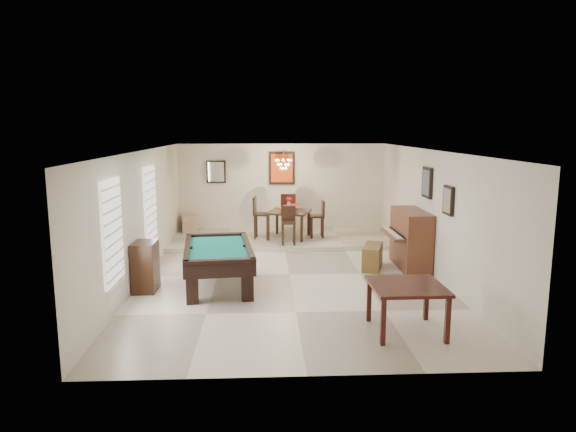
{
  "coord_description": "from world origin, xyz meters",
  "views": [
    {
      "loc": [
        -0.52,
        -10.43,
        3.05
      ],
      "look_at": [
        0.0,
        0.6,
        1.15
      ],
      "focal_mm": 32.0,
      "sensor_mm": 36.0,
      "label": 1
    }
  ],
  "objects": [
    {
      "name": "ground_plane",
      "position": [
        0.0,
        0.0,
        -0.01
      ],
      "size": [
        6.0,
        9.0,
        0.02
      ],
      "primitive_type": "cube",
      "color": "beige"
    },
    {
      "name": "dining_chair_west",
      "position": [
        -0.59,
        3.1,
        0.68
      ],
      "size": [
        0.47,
        0.47,
        1.13
      ],
      "primitive_type": null,
      "rotation": [
        0.0,
        0.0,
        1.44
      ],
      "color": "black",
      "rests_on": "dining_step"
    },
    {
      "name": "window_left_front",
      "position": [
        -2.97,
        -2.2,
        1.4
      ],
      "size": [
        0.06,
        1.0,
        1.7
      ],
      "primitive_type": "cube",
      "color": "white",
      "rests_on": "wall_left"
    },
    {
      "name": "ceiling",
      "position": [
        0.0,
        0.0,
        2.6
      ],
      "size": [
        6.0,
        9.0,
        0.04
      ],
      "primitive_type": "cube",
      "color": "white",
      "rests_on": "wall_back"
    },
    {
      "name": "dining_chair_north",
      "position": [
        0.17,
        3.88,
        0.68
      ],
      "size": [
        0.45,
        0.45,
        1.12
      ],
      "primitive_type": null,
      "rotation": [
        0.0,
        0.0,
        3.05
      ],
      "color": "black",
      "rests_on": "dining_step"
    },
    {
      "name": "pool_table",
      "position": [
        -1.42,
        -0.74,
        0.39
      ],
      "size": [
        1.51,
        2.45,
        0.77
      ],
      "primitive_type": null,
      "rotation": [
        0.0,
        0.0,
        0.12
      ],
      "color": "black",
      "rests_on": "ground_plane"
    },
    {
      "name": "chandelier",
      "position": [
        0.0,
        3.2,
        2.2
      ],
      "size": [
        0.44,
        0.44,
        0.6
      ],
      "primitive_type": null,
      "color": "#FFE5B2",
      "rests_on": "ceiling"
    },
    {
      "name": "back_painting",
      "position": [
        0.0,
        4.46,
        1.9
      ],
      "size": [
        0.75,
        0.06,
        0.95
      ],
      "primitive_type": "cube",
      "color": "#D84C14",
      "rests_on": "wall_back"
    },
    {
      "name": "wall_front",
      "position": [
        0.0,
        -4.5,
        1.3
      ],
      "size": [
        6.0,
        0.04,
        2.6
      ],
      "primitive_type": "cube",
      "color": "silver",
      "rests_on": "ground_plane"
    },
    {
      "name": "piano_bench",
      "position": [
        1.85,
        0.41,
        0.26
      ],
      "size": [
        0.63,
        1.0,
        0.52
      ],
      "primitive_type": "cube",
      "rotation": [
        0.0,
        0.0,
        -0.32
      ],
      "color": "brown",
      "rests_on": "ground_plane"
    },
    {
      "name": "wall_right",
      "position": [
        3.0,
        0.0,
        1.3
      ],
      "size": [
        0.04,
        9.0,
        2.6
      ],
      "primitive_type": "cube",
      "color": "silver",
      "rests_on": "ground_plane"
    },
    {
      "name": "dining_step",
      "position": [
        0.0,
        3.25,
        0.06
      ],
      "size": [
        6.0,
        2.5,
        0.12
      ],
      "primitive_type": "cube",
      "color": "beige",
      "rests_on": "ground_plane"
    },
    {
      "name": "wall_left",
      "position": [
        -3.0,
        0.0,
        1.3
      ],
      "size": [
        0.04,
        9.0,
        2.6
      ],
      "primitive_type": "cube",
      "color": "silver",
      "rests_on": "ground_plane"
    },
    {
      "name": "upright_piano",
      "position": [
        2.55,
        0.47,
        0.64
      ],
      "size": [
        0.85,
        1.52,
        1.27
      ],
      "primitive_type": null,
      "color": "brown",
      "rests_on": "ground_plane"
    },
    {
      "name": "dining_chair_east",
      "position": [
        0.9,
        3.11,
        0.62
      ],
      "size": [
        0.37,
        0.37,
        1.01
      ],
      "primitive_type": null,
      "rotation": [
        0.0,
        0.0,
        -1.57
      ],
      "color": "black",
      "rests_on": "dining_step"
    },
    {
      "name": "back_mirror",
      "position": [
        -1.9,
        4.46,
        1.8
      ],
      "size": [
        0.55,
        0.06,
        0.65
      ],
      "primitive_type": "cube",
      "color": "white",
      "rests_on": "wall_back"
    },
    {
      "name": "right_picture_upper",
      "position": [
        2.96,
        0.3,
        1.9
      ],
      "size": [
        0.06,
        0.55,
        0.65
      ],
      "primitive_type": "cube",
      "color": "slate",
      "rests_on": "wall_right"
    },
    {
      "name": "apothecary_chest",
      "position": [
        -2.77,
        -0.95,
        0.47
      ],
      "size": [
        0.42,
        0.63,
        0.94
      ],
      "primitive_type": "cube",
      "color": "black",
      "rests_on": "ground_plane"
    },
    {
      "name": "window_left_rear",
      "position": [
        -2.97,
        0.6,
        1.4
      ],
      "size": [
        0.06,
        1.0,
        1.7
      ],
      "primitive_type": "cube",
      "color": "white",
      "rests_on": "wall_left"
    },
    {
      "name": "dining_table",
      "position": [
        0.14,
        3.11,
        0.55
      ],
      "size": [
        1.28,
        1.28,
        0.86
      ],
      "primitive_type": null,
      "rotation": [
        0.0,
        0.0,
        -0.29
      ],
      "color": "black",
      "rests_on": "dining_step"
    },
    {
      "name": "flower_vase",
      "position": [
        0.14,
        3.11,
        1.11
      ],
      "size": [
        0.15,
        0.15,
        0.27
      ],
      "primitive_type": null,
      "rotation": [
        0.0,
        0.0,
        0.0
      ],
      "color": "red",
      "rests_on": "dining_table"
    },
    {
      "name": "corner_bench",
      "position": [
        -2.68,
        4.13,
        0.35
      ],
      "size": [
        0.53,
        0.61,
        0.46
      ],
      "primitive_type": "cube",
      "rotation": [
        0.0,
        0.0,
        0.27
      ],
      "color": "tan",
      "rests_on": "dining_step"
    },
    {
      "name": "dining_chair_south",
      "position": [
        0.09,
        2.32,
        0.61
      ],
      "size": [
        0.36,
        0.36,
        0.97
      ],
      "primitive_type": null,
      "rotation": [
        0.0,
        0.0,
        -0.01
      ],
      "color": "black",
      "rests_on": "dining_step"
    },
    {
      "name": "square_table",
      "position": [
        1.61,
        -3.15,
        0.37
      ],
      "size": [
        1.08,
        1.08,
        0.74
      ],
      "primitive_type": null,
      "rotation": [
        0.0,
        0.0,
        0.01
      ],
      "color": "black",
      "rests_on": "ground_plane"
    },
    {
      "name": "right_picture_lower",
      "position": [
        2.96,
        -1.0,
        1.7
      ],
      "size": [
        0.06,
        0.45,
        0.55
      ],
      "primitive_type": "cube",
      "color": "gray",
      "rests_on": "wall_right"
    },
    {
      "name": "wall_back",
      "position": [
        0.0,
        4.5,
        1.3
      ],
      "size": [
        6.0,
        0.04,
        2.6
      ],
      "primitive_type": "cube",
      "color": "silver",
      "rests_on": "ground_plane"
    }
  ]
}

